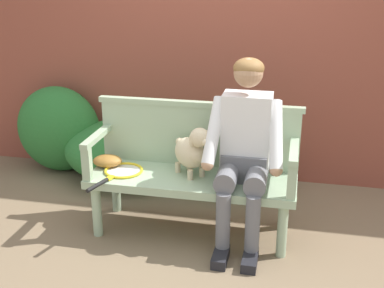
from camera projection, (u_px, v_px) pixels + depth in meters
ground_plane at (192, 231)px, 3.80m from camera, size 40.00×40.00×0.00m
brick_garden_fence at (221, 31)px, 4.49m from camera, size 8.00×0.30×2.67m
hedge_bush_far_left at (124, 150)px, 4.65m from camera, size 1.12×0.94×0.55m
hedge_bush_mid_left at (219, 157)px, 4.47m from camera, size 1.08×0.67×0.56m
hedge_bush_mid_right at (59, 129)px, 4.79m from camera, size 0.81×0.54×0.83m
garden_bench at (192, 184)px, 3.67m from camera, size 1.51×0.52×0.45m
bench_backrest at (198, 133)px, 3.77m from camera, size 1.55×0.06×0.50m
bench_armrest_left_end at (93, 147)px, 3.64m from camera, size 0.06×0.52×0.28m
bench_armrest_right_end at (293, 163)px, 3.35m from camera, size 0.06×0.52×0.28m
person_seated at (245, 146)px, 3.46m from camera, size 0.56×0.66×1.32m
dog_on_bench at (192, 151)px, 3.59m from camera, size 0.35×0.34×0.39m
tennis_racket at (121, 172)px, 3.70m from camera, size 0.36×0.58×0.03m
baseball_glove at (108, 161)px, 3.81m from camera, size 0.25×0.21×0.09m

